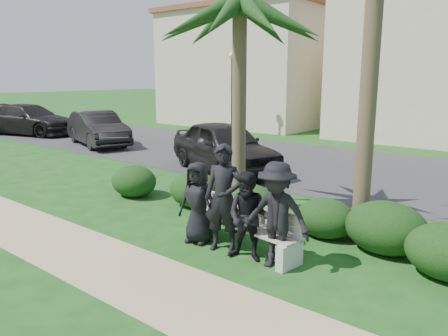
% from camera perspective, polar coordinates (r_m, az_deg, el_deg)
% --- Properties ---
extents(ground, '(160.00, 160.00, 0.00)m').
position_cam_1_polar(ground, '(8.24, -0.97, -10.00)').
color(ground, '#174814').
rests_on(ground, ground).
extents(footpath, '(30.00, 1.60, 0.01)m').
position_cam_1_polar(footpath, '(7.08, -10.67, -14.06)').
color(footpath, tan).
rests_on(footpath, ground).
extents(asphalt_street, '(160.00, 8.00, 0.01)m').
position_cam_1_polar(asphalt_street, '(15.02, 19.03, -0.57)').
color(asphalt_street, '#2D2D30').
rests_on(asphalt_street, ground).
extents(stucco_bldg_left, '(10.40, 8.40, 7.30)m').
position_cam_1_polar(stucco_bldg_left, '(29.25, 3.76, 13.03)').
color(stucco_bldg_left, beige).
rests_on(stucco_bldg_left, ground).
extents(stucco_bldg_right, '(8.40, 8.40, 7.30)m').
position_cam_1_polar(stucco_bldg_right, '(24.59, 25.68, 12.13)').
color(stucco_bldg_right, beige).
rests_on(stucco_bldg_right, ground).
extents(street_lamp, '(0.36, 0.36, 4.29)m').
position_cam_1_polar(street_lamp, '(22.64, 1.09, 11.56)').
color(street_lamp, black).
rests_on(street_lamp, ground).
extents(park_bench, '(2.39, 0.84, 0.81)m').
position_cam_1_polar(park_bench, '(7.96, 2.55, -7.99)').
color(park_bench, '#9D9384').
rests_on(park_bench, ground).
extents(man_a, '(0.83, 0.61, 1.54)m').
position_cam_1_polar(man_a, '(8.16, -3.41, -4.52)').
color(man_a, black).
rests_on(man_a, ground).
extents(man_b, '(0.82, 0.68, 1.93)m').
position_cam_1_polar(man_b, '(7.71, -0.04, -3.98)').
color(man_b, black).
rests_on(man_b, ground).
extents(man_c, '(0.87, 0.76, 1.53)m').
position_cam_1_polar(man_c, '(7.37, 3.20, -6.38)').
color(man_c, black).
rests_on(man_c, ground).
extents(man_d, '(1.23, 0.83, 1.76)m').
position_cam_1_polar(man_d, '(7.11, 6.85, -6.16)').
color(man_d, black).
rests_on(man_d, ground).
extents(hedge_a, '(1.28, 1.06, 0.84)m').
position_cam_1_polar(hedge_a, '(11.62, -11.70, -1.57)').
color(hedge_a, black).
rests_on(hedge_a, ground).
extents(hedge_b, '(1.31, 1.08, 0.85)m').
position_cam_1_polar(hedge_b, '(10.51, -3.85, -2.71)').
color(hedge_b, black).
rests_on(hedge_b, ground).
extents(hedge_c, '(1.31, 1.08, 0.85)m').
position_cam_1_polar(hedge_c, '(9.38, 3.27, -4.51)').
color(hedge_c, black).
rests_on(hedge_c, ground).
extents(hedge_d, '(1.19, 0.98, 0.78)m').
position_cam_1_polar(hedge_d, '(8.77, 13.15, -6.25)').
color(hedge_d, black).
rests_on(hedge_d, ground).
extents(hedge_e, '(1.45, 1.20, 0.95)m').
position_cam_1_polar(hedge_e, '(8.31, 20.42, -7.13)').
color(hedge_e, black).
rests_on(hedge_e, ground).
extents(palm_left, '(3.00, 3.00, 5.48)m').
position_cam_1_polar(palm_left, '(9.92, 2.08, 20.24)').
color(palm_left, brown).
rests_on(palm_left, ground).
extents(car_a, '(5.20, 3.59, 1.64)m').
position_cam_1_polar(car_a, '(14.26, 0.04, 2.81)').
color(car_a, black).
rests_on(car_a, ground).
extents(car_b, '(4.90, 2.96, 1.53)m').
position_cam_1_polar(car_b, '(20.58, -16.18, 4.98)').
color(car_b, black).
rests_on(car_b, ground).
extents(car_c, '(5.93, 3.73, 1.60)m').
position_cam_1_polar(car_c, '(25.72, -24.09, 5.80)').
color(car_c, black).
rests_on(car_c, ground).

